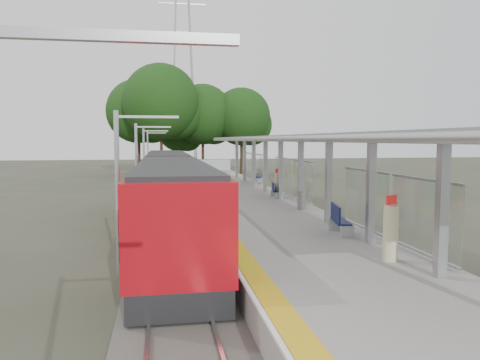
# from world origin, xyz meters

# --- Properties ---
(ground) EXTENTS (200.00, 200.00, 0.00)m
(ground) POSITION_xyz_m (0.00, 0.00, 0.00)
(ground) COLOR #474438
(ground) RESTS_ON ground
(trackbed) EXTENTS (3.00, 70.00, 0.24)m
(trackbed) POSITION_xyz_m (-4.50, 20.00, 0.12)
(trackbed) COLOR #59544C
(trackbed) RESTS_ON ground
(platform) EXTENTS (6.00, 50.00, 1.00)m
(platform) POSITION_xyz_m (0.00, 20.00, 0.50)
(platform) COLOR gray
(platform) RESTS_ON ground
(tactile_strip) EXTENTS (0.60, 50.00, 0.02)m
(tactile_strip) POSITION_xyz_m (-2.55, 20.00, 1.01)
(tactile_strip) COLOR gold
(tactile_strip) RESTS_ON platform
(end_fence) EXTENTS (6.00, 0.10, 1.20)m
(end_fence) POSITION_xyz_m (0.00, 44.95, 1.60)
(end_fence) COLOR #9EA0A5
(end_fence) RESTS_ON platform
(train) EXTENTS (2.74, 27.60, 3.62)m
(train) POSITION_xyz_m (-4.50, 15.58, 2.05)
(train) COLOR black
(train) RESTS_ON ground
(canopy) EXTENTS (3.27, 38.00, 3.66)m
(canopy) POSITION_xyz_m (1.61, 16.19, 4.20)
(canopy) COLOR #9EA0A5
(canopy) RESTS_ON platform
(pylon) EXTENTS (8.00, 4.00, 38.00)m
(pylon) POSITION_xyz_m (-1.00, 73.00, 19.00)
(pylon) COLOR #9EA0A5
(pylon) RESTS_ON ground
(tree_cluster) EXTENTS (21.16, 14.74, 13.62)m
(tree_cluster) POSITION_xyz_m (-2.38, 51.89, 8.02)
(tree_cluster) COLOR #382316
(tree_cluster) RESTS_ON ground
(catenary_masts) EXTENTS (2.08, 48.16, 5.40)m
(catenary_masts) POSITION_xyz_m (-6.22, 19.00, 2.91)
(catenary_masts) COLOR #9EA0A5
(catenary_masts) RESTS_ON ground
(bench_near) EXTENTS (0.77, 1.68, 1.10)m
(bench_near) POSITION_xyz_m (1.48, 7.52, 1.58)
(bench_near) COLOR #0E184A
(bench_near) RESTS_ON platform
(bench_mid) EXTENTS (0.61, 1.40, 0.93)m
(bench_mid) POSITION_xyz_m (1.81, 18.62, 1.49)
(bench_mid) COLOR #0E184A
(bench_mid) RESTS_ON platform
(bench_far) EXTENTS (0.85, 1.77, 1.17)m
(bench_far) POSITION_xyz_m (2.60, 27.89, 1.61)
(bench_far) COLOR #0E184A
(bench_far) RESTS_ON platform
(info_pillar_near) EXTENTS (0.43, 0.43, 1.89)m
(info_pillar_near) POSITION_xyz_m (1.55, 3.72, 1.82)
(info_pillar_near) COLOR beige
(info_pillar_near) RESTS_ON platform
(info_pillar_far) EXTENTS (0.39, 0.39, 1.75)m
(info_pillar_far) POSITION_xyz_m (1.98, 18.43, 1.76)
(info_pillar_far) COLOR beige
(info_pillar_far) RESTS_ON platform
(litter_bin) EXTENTS (0.48, 0.48, 0.95)m
(litter_bin) POSITION_xyz_m (1.97, 13.63, 1.48)
(litter_bin) COLOR #9EA0A5
(litter_bin) RESTS_ON platform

